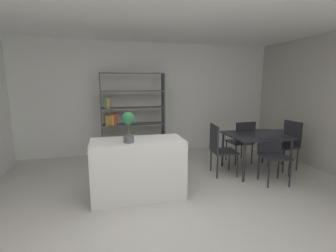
{
  "coord_description": "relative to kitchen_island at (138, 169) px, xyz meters",
  "views": [
    {
      "loc": [
        -0.75,
        -2.91,
        1.76
      ],
      "look_at": [
        0.23,
        1.11,
        1.01
      ],
      "focal_mm": 26.48,
      "sensor_mm": 36.0,
      "label": 1
    }
  ],
  "objects": [
    {
      "name": "dining_chair_island_side",
      "position": [
        1.59,
        0.55,
        0.11
      ],
      "size": [
        0.48,
        0.49,
        0.96
      ],
      "rotation": [
        0.0,
        0.0,
        1.47
      ],
      "color": "#232328",
      "rests_on": "ground_plane"
    },
    {
      "name": "potted_plant_on_island",
      "position": [
        -0.14,
        -0.12,
        0.71
      ],
      "size": [
        0.18,
        0.18,
        0.44
      ],
      "color": "#4C4C51",
      "rests_on": "kitchen_island"
    },
    {
      "name": "dining_table",
      "position": [
        2.35,
        0.54,
        0.23
      ],
      "size": [
        1.07,
        0.95,
        0.75
      ],
      "color": "#232328",
      "rests_on": "ground_plane"
    },
    {
      "name": "kitchen_island",
      "position": [
        0.0,
        0.0,
        0.0
      ],
      "size": [
        1.38,
        0.63,
        0.89
      ],
      "primitive_type": "cube",
      "color": "silver",
      "rests_on": "ground_plane"
    },
    {
      "name": "ground_plane",
      "position": [
        0.34,
        -0.69,
        -0.45
      ],
      "size": [
        9.38,
        9.38,
        0.0
      ],
      "primitive_type": "plane",
      "color": "beige"
    },
    {
      "name": "back_partition",
      "position": [
        0.34,
        2.45,
        0.89
      ],
      "size": [
        6.82,
        0.06,
        2.67
      ],
      "primitive_type": "cube",
      "color": "silver",
      "rests_on": "ground_plane"
    },
    {
      "name": "dining_chair_far",
      "position": [
        2.35,
        1.03,
        0.1
      ],
      "size": [
        0.48,
        0.48,
        0.92
      ],
      "rotation": [
        0.0,
        0.0,
        3.19
      ],
      "color": "#232328",
      "rests_on": "ground_plane"
    },
    {
      "name": "open_bookshelf",
      "position": [
        0.03,
        2.07,
        0.46
      ],
      "size": [
        1.44,
        0.34,
        1.94
      ],
      "color": "#4C4C51",
      "rests_on": "ground_plane"
    },
    {
      "name": "dining_chair_window_side",
      "position": [
        3.1,
        0.55,
        0.12
      ],
      "size": [
        0.48,
        0.48,
        0.97
      ],
      "rotation": [
        0.0,
        0.0,
        -1.44
      ],
      "color": "#232328",
      "rests_on": "ground_plane"
    },
    {
      "name": "dining_chair_near",
      "position": [
        2.36,
        0.03,
        0.11
      ],
      "size": [
        0.49,
        0.48,
        0.92
      ],
      "rotation": [
        0.0,
        0.0,
        -0.14
      ],
      "color": "#232328",
      "rests_on": "ground_plane"
    }
  ]
}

